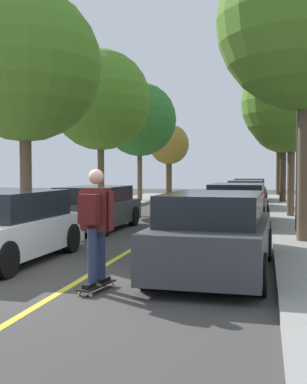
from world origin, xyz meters
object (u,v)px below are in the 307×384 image
at_px(parked_car_right_nearest, 215,234).
at_px(street_tree_right_nearest, 307,20).
at_px(parked_car_right_far, 246,195).
at_px(street_tree_right_farthest, 280,118).
at_px(streetlamp, 298,126).
at_px(skateboarder, 95,220).
at_px(street_tree_right_near, 292,102).
at_px(parked_car_right_near, 237,206).
at_px(street_tree_left_farthest, 169,145).
at_px(parked_car_left_nearest, 4,227).
at_px(street_tree_right_far, 283,120).
at_px(street_tree_left_nearest, 25,65).
at_px(street_tree_left_far, 140,120).
at_px(skateboard, 97,285).
at_px(parked_car_left_near, 94,208).
at_px(parked_car_right_farthest, 249,191).
at_px(street_tree_left_near, 101,100).

distance_m(parked_car_right_nearest, street_tree_right_nearest, 6.20).
xyz_separation_m(parked_car_right_far, street_tree_right_farthest, (1.79, 12.11, 4.75)).
distance_m(streetlamp, skateboarder, 8.29).
height_order(parked_car_right_nearest, street_tree_right_near, street_tree_right_near).
height_order(parked_car_right_near, street_tree_left_farthest, street_tree_left_farthest).
bearing_deg(street_tree_right_nearest, parked_car_left_nearest, -150.83).
relative_size(parked_car_left_nearest, street_tree_right_near, 0.69).
height_order(parked_car_left_nearest, street_tree_right_near, street_tree_right_near).
relative_size(street_tree_left_farthest, street_tree_right_far, 0.83).
relative_size(street_tree_left_nearest, street_tree_right_far, 1.14).
bearing_deg(street_tree_left_far, parked_car_right_nearest, -71.81).
height_order(parked_car_left_nearest, skateboard, parked_car_left_nearest).
height_order(parked_car_right_near, skateboard, parked_car_right_near).
height_order(street_tree_left_far, skateboarder, street_tree_left_far).
distance_m(parked_car_left_near, parked_car_right_far, 9.64).
distance_m(parked_car_left_near, streetlamp, 6.47).
height_order(street_tree_right_farthest, skateboard, street_tree_right_farthest).
xyz_separation_m(parked_car_right_nearest, street_tree_right_nearest, (1.79, 3.65, 4.68)).
bearing_deg(parked_car_right_farthest, streetlamp, -83.04).
distance_m(street_tree_left_farthest, street_tree_right_far, 11.50).
bearing_deg(street_tree_left_farthest, street_tree_left_far, -90.00).
relative_size(parked_car_right_nearest, street_tree_left_nearest, 0.63).
height_order(street_tree_left_farthest, streetlamp, street_tree_left_farthest).
bearing_deg(parked_car_left_nearest, skateboard, -36.37).
height_order(street_tree_left_nearest, streetlamp, street_tree_left_nearest).
distance_m(parked_car_left_nearest, street_tree_left_nearest, 6.41).
bearing_deg(streetlamp, skateboard, -114.83).
bearing_deg(parked_car_right_near, street_tree_right_nearest, -62.86).
height_order(parked_car_right_farthest, street_tree_right_farthest, street_tree_right_farthest).
xyz_separation_m(parked_car_right_farthest, street_tree_right_near, (1.79, -9.62, 3.67)).
distance_m(parked_car_right_far, skateboarder, 16.16).
relative_size(parked_car_right_nearest, skateboarder, 2.53).
bearing_deg(parked_car_right_nearest, parked_car_right_farthest, 89.99).
distance_m(parked_car_left_nearest, street_tree_right_nearest, 8.38).
xyz_separation_m(parked_car_right_near, street_tree_right_nearest, (1.79, -3.50, 4.68)).
bearing_deg(parked_car_right_farthest, parked_car_left_nearest, -102.25).
height_order(street_tree_right_far, skateboarder, street_tree_right_far).
xyz_separation_m(street_tree_left_near, street_tree_right_farthest, (7.85, 14.82, 0.59)).
height_order(street_tree_left_farthest, street_tree_right_farthest, street_tree_right_farthest).
bearing_deg(parked_car_right_near, street_tree_right_far, 81.27).
height_order(parked_car_right_farthest, street_tree_right_far, street_tree_right_far).
bearing_deg(street_tree_right_far, parked_car_left_nearest, -108.09).
bearing_deg(skateboard, parked_car_right_far, 84.24).
xyz_separation_m(street_tree_left_near, street_tree_left_far, (-0.00, 6.80, -0.16)).
bearing_deg(street_tree_left_nearest, parked_car_right_farthest, 68.25).
relative_size(parked_car_right_near, street_tree_right_nearest, 0.55).
distance_m(parked_car_right_far, streetlamp, 9.24).
height_order(parked_car_left_nearest, street_tree_right_farthest, street_tree_right_farthest).
height_order(street_tree_right_farthest, streetlamp, street_tree_right_farthest).
bearing_deg(parked_car_right_nearest, street_tree_left_near, 117.50).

